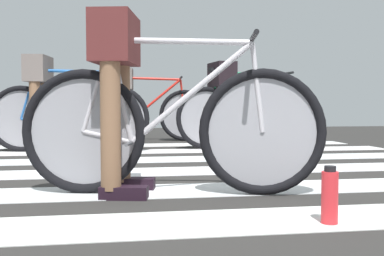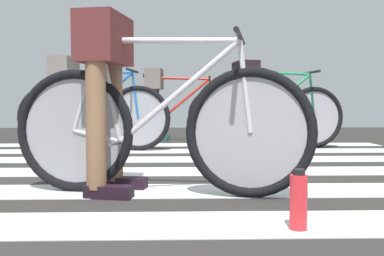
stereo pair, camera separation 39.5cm
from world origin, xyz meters
name	(u,v)px [view 2 (the right image)]	position (x,y,z in m)	size (l,w,h in m)	color
ground	(177,187)	(0.00, 0.00, 0.01)	(18.00, 14.00, 0.02)	#292726
crosswalk_markings	(175,191)	(-0.01, -0.20, 0.02)	(5.46, 6.53, 0.00)	silver
bicycle_1_of_4	(159,127)	(-0.10, -0.30, 0.41)	(1.71, 0.56, 0.93)	black
cyclist_1_of_4	(106,78)	(-0.41, -0.24, 0.68)	(0.38, 0.45, 1.02)	brown
bicycle_2_of_4	(92,116)	(-0.94, 2.19, 0.41)	(1.73, 0.52, 0.93)	black
cyclist_2_of_4	(65,90)	(-1.25, 2.23, 0.69)	(0.35, 0.43, 1.03)	brown
bicycle_3_of_4	(272,115)	(1.08, 2.33, 0.41)	(1.73, 0.52, 0.93)	black
cyclist_3_of_4	(246,93)	(0.77, 2.28, 0.66)	(0.36, 0.44, 0.99)	brown
bicycle_4_of_4	(177,113)	(-0.02, 3.48, 0.41)	(1.74, 0.52, 0.93)	black
cyclist_4_of_4	(155,94)	(-0.33, 3.50, 0.67)	(0.34, 0.42, 1.00)	brown
water_bottle	(299,201)	(0.50, -1.05, 0.14)	(0.07, 0.07, 0.25)	red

